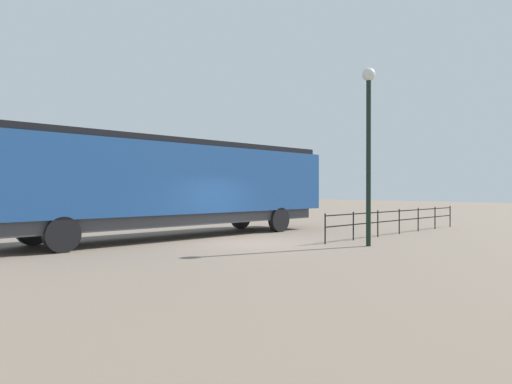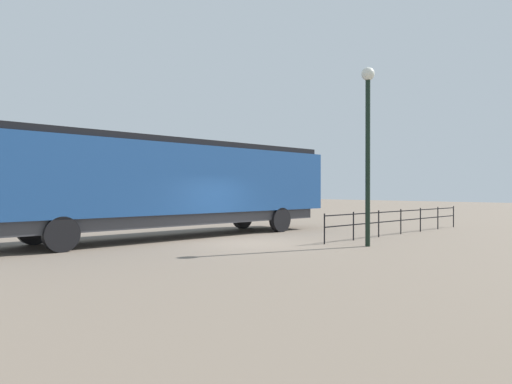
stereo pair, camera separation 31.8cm
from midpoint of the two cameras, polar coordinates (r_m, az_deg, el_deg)
The scene contains 4 objects.
ground_plane at distance 16.58m, azimuth -1.24°, elevation -6.34°, with size 120.00×120.00×0.00m, color #756656.
locomotive at distance 18.87m, azimuth -9.36°, elevation 1.11°, with size 2.87×15.17×3.87m.
lamp_post at distance 16.05m, azimuth 13.28°, elevation 7.66°, with size 0.45×0.45×6.04m.
platform_fence at distance 20.68m, azimuth 16.98°, elevation -3.08°, with size 0.05×10.57×1.08m.
Camera 1 is at (11.91, -11.37, 1.93)m, focal length 32.13 mm.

